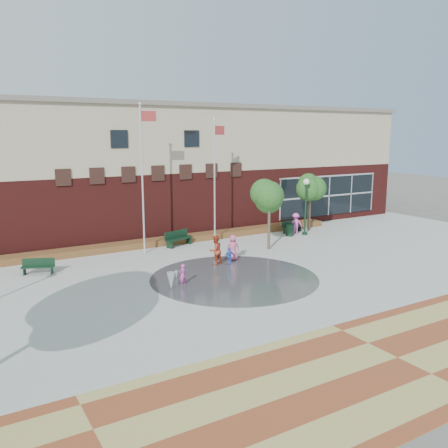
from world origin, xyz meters
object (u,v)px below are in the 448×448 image
flagpole_left (143,171)px  child_splash (183,275)px  bench_left (38,269)px  trash_can (290,230)px  flagpole_right (215,175)px

flagpole_left → child_splash: (-0.76, -6.73, -4.42)m
bench_left → trash_can: 16.90m
flagpole_right → bench_left: size_ratio=4.84×
flagpole_left → bench_left: bearing=-167.1°
flagpole_right → trash_can: 6.95m
flagpole_left → trash_can: 11.47m
flagpole_right → trash_can: (5.60, -0.75, -4.04)m
flagpole_left → child_splash: flagpole_left is taller
child_splash → flagpole_right: bearing=-156.5°
flagpole_right → trash_can: flagpole_right is taller
bench_left → trash_can: trash_can is taller
child_splash → flagpole_left: bearing=-123.2°
flagpole_left → flagpole_right: flagpole_left is taller
trash_can → child_splash: bearing=-151.5°
flagpole_left → flagpole_right: 4.97m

